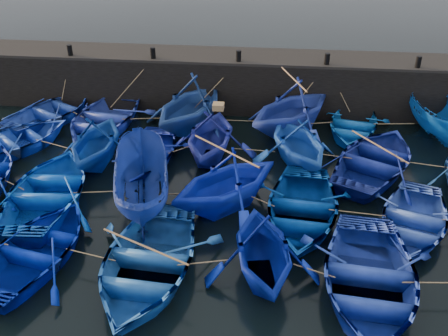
# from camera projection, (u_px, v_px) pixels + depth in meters

# --- Properties ---
(ground) EXTENTS (120.00, 120.00, 0.00)m
(ground) POSITION_uv_depth(u_px,v_px,m) (214.00, 237.00, 16.09)
(ground) COLOR black
(ground) RESTS_ON ground
(quay_wall) EXTENTS (26.00, 2.50, 2.50)m
(quay_wall) POSITION_uv_depth(u_px,v_px,m) (240.00, 82.00, 24.40)
(quay_wall) COLOR black
(quay_wall) RESTS_ON ground
(quay_top) EXTENTS (26.00, 2.50, 0.12)m
(quay_top) POSITION_uv_depth(u_px,v_px,m) (240.00, 56.00, 23.73)
(quay_top) COLOR black
(quay_top) RESTS_ON quay_wall
(bollard_0) EXTENTS (0.24, 0.24, 0.50)m
(bollard_0) POSITION_uv_depth(u_px,v_px,m) (70.00, 50.00, 23.52)
(bollard_0) COLOR black
(bollard_0) RESTS_ON quay_top
(bollard_1) EXTENTS (0.24, 0.24, 0.50)m
(bollard_1) POSITION_uv_depth(u_px,v_px,m) (153.00, 53.00, 23.16)
(bollard_1) COLOR black
(bollard_1) RESTS_ON quay_top
(bollard_2) EXTENTS (0.24, 0.24, 0.50)m
(bollard_2) POSITION_uv_depth(u_px,v_px,m) (239.00, 56.00, 22.80)
(bollard_2) COLOR black
(bollard_2) RESTS_ON quay_top
(bollard_3) EXTENTS (0.24, 0.24, 0.50)m
(bollard_3) POSITION_uv_depth(u_px,v_px,m) (327.00, 59.00, 22.44)
(bollard_3) COLOR black
(bollard_3) RESTS_ON quay_top
(bollard_4) EXTENTS (0.24, 0.24, 0.50)m
(bollard_4) POSITION_uv_depth(u_px,v_px,m) (418.00, 62.00, 22.09)
(bollard_4) COLOR black
(bollard_4) RESTS_ON quay_top
(boat_0) EXTENTS (5.25, 5.79, 0.98)m
(boat_0) POSITION_uv_depth(u_px,v_px,m) (52.00, 111.00, 23.31)
(boat_0) COLOR #1D3B96
(boat_0) RESTS_ON ground
(boat_1) EXTENTS (4.59, 5.89, 1.12)m
(boat_1) POSITION_uv_depth(u_px,v_px,m) (103.00, 118.00, 22.49)
(boat_1) COLOR #263BA4
(boat_1) RESTS_ON ground
(boat_2) EXTENTS (5.77, 6.14, 2.57)m
(boat_2) POSITION_uv_depth(u_px,v_px,m) (190.00, 103.00, 22.09)
(boat_2) COLOR navy
(boat_2) RESTS_ON ground
(boat_3) EXTENTS (6.38, 6.43, 2.56)m
(boat_3) POSITION_uv_depth(u_px,v_px,m) (291.00, 108.00, 21.73)
(boat_3) COLOR #243A9F
(boat_3) RESTS_ON ground
(boat_4) EXTENTS (4.11, 5.04, 0.92)m
(boat_4) POSITION_uv_depth(u_px,v_px,m) (353.00, 125.00, 22.12)
(boat_4) COLOR #0B4FA0
(boat_4) RESTS_ON ground
(boat_5) EXTENTS (2.41, 5.07, 1.89)m
(boat_5) POSITION_uv_depth(u_px,v_px,m) (437.00, 116.00, 21.74)
(boat_5) COLOR #094C99
(boat_5) RESTS_ON ground
(boat_6) EXTENTS (5.63, 5.82, 0.98)m
(boat_6) POSITION_uv_depth(u_px,v_px,m) (16.00, 140.00, 20.84)
(boat_6) COLOR blue
(boat_6) RESTS_ON ground
(boat_7) EXTENTS (3.56, 4.10, 2.12)m
(boat_7) POSITION_uv_depth(u_px,v_px,m) (96.00, 140.00, 19.59)
(boat_7) COLOR navy
(boat_7) RESTS_ON ground
(boat_8) EXTENTS (3.38, 4.59, 0.92)m
(boat_8) POSITION_uv_depth(u_px,v_px,m) (146.00, 154.00, 19.84)
(boat_8) COLOR #122498
(boat_8) RESTS_ON ground
(boat_9) EXTENTS (3.92, 4.47, 2.24)m
(boat_9) POSITION_uv_depth(u_px,v_px,m) (211.00, 135.00, 19.85)
(boat_9) COLOR navy
(boat_9) RESTS_ON ground
(boat_10) EXTENTS (4.82, 5.12, 2.15)m
(boat_10) POSITION_uv_depth(u_px,v_px,m) (299.00, 141.00, 19.49)
(boat_10) COLOR blue
(boat_10) RESTS_ON ground
(boat_11) EXTENTS (5.92, 6.57, 1.12)m
(boat_11) POSITION_uv_depth(u_px,v_px,m) (376.00, 160.00, 19.28)
(boat_11) COLOR navy
(boat_11) RESTS_ON ground
(boat_14) EXTENTS (4.24, 5.66, 1.12)m
(boat_14) POSITION_uv_depth(u_px,v_px,m) (49.00, 191.00, 17.39)
(boat_14) COLOR #0440C1
(boat_14) RESTS_ON ground
(boat_15) EXTENTS (3.01, 5.31, 1.94)m
(boat_15) POSITION_uv_depth(u_px,v_px,m) (141.00, 183.00, 17.11)
(boat_15) COLOR navy
(boat_15) RESTS_ON ground
(boat_16) EXTENTS (5.69, 5.66, 2.27)m
(boat_16) POSITION_uv_depth(u_px,v_px,m) (226.00, 181.00, 16.90)
(boat_16) COLOR #0C24CF
(boat_16) RESTS_ON ground
(boat_17) EXTENTS (4.07, 5.37, 1.05)m
(boat_17) POSITION_uv_depth(u_px,v_px,m) (301.00, 209.00, 16.56)
(boat_17) COLOR navy
(boat_17) RESTS_ON ground
(boat_18) EXTENTS (4.39, 5.20, 0.92)m
(boat_18) POSITION_uv_depth(u_px,v_px,m) (413.00, 220.00, 16.12)
(boat_18) COLOR blue
(boat_18) RESTS_ON ground
(boat_21) EXTENTS (4.26, 5.31, 0.98)m
(boat_21) POSITION_uv_depth(u_px,v_px,m) (37.00, 248.00, 14.87)
(boat_21) COLOR #001890
(boat_21) RESTS_ON ground
(boat_22) EXTENTS (4.23, 5.69, 1.13)m
(boat_22) POSITION_uv_depth(u_px,v_px,m) (146.00, 262.00, 14.22)
(boat_22) COLOR #1B54A5
(boat_22) RESTS_ON ground
(boat_23) EXTENTS (4.00, 4.42, 2.04)m
(boat_23) POSITION_uv_depth(u_px,v_px,m) (263.00, 249.00, 14.03)
(boat_23) COLOR #04198C
(boat_23) RESTS_ON ground
(boat_24) EXTENTS (4.44, 5.87, 1.15)m
(boat_24) POSITION_uv_depth(u_px,v_px,m) (369.00, 279.00, 13.63)
(boat_24) COLOR navy
(boat_24) RESTS_ON ground
(wooden_crate) EXTENTS (0.43, 0.42, 0.24)m
(wooden_crate) POSITION_uv_depth(u_px,v_px,m) (218.00, 106.00, 19.19)
(wooden_crate) COLOR olive
(wooden_crate) RESTS_ON boat_9
(mooring_ropes) EXTENTS (17.47, 11.61, 2.10)m
(mooring_ropes) POSITION_uv_depth(u_px,v_px,m) (235.00, 141.00, 19.90)
(mooring_ropes) COLOR tan
(mooring_ropes) RESTS_ON ground
(loose_oars) EXTENTS (9.73, 11.76, 1.51)m
(loose_oars) POSITION_uv_depth(u_px,v_px,m) (271.00, 147.00, 17.56)
(loose_oars) COLOR #99724C
(loose_oars) RESTS_ON ground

